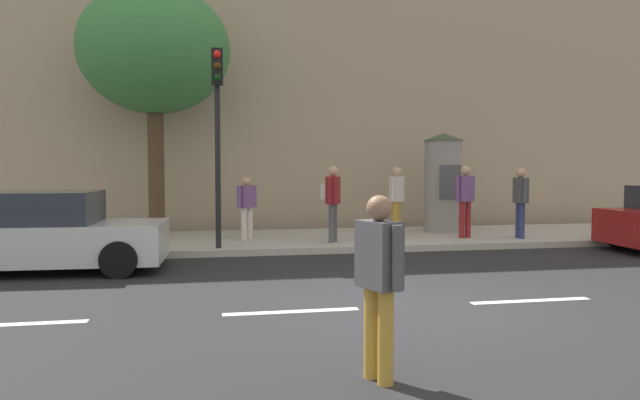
{
  "coord_description": "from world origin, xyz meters",
  "views": [
    {
      "loc": [
        -2.79,
        -7.62,
        1.89
      ],
      "look_at": [
        -0.95,
        2.0,
        1.36
      ],
      "focal_mm": 33.32,
      "sensor_mm": 36.0,
      "label": 1
    }
  ],
  "objects": [
    {
      "name": "pedestrian_with_bag",
      "position": [
        -1.31,
        -2.64,
        0.96
      ],
      "size": [
        0.37,
        0.56,
        1.65
      ],
      "color": "#B78C33",
      "rests_on": "ground_plane"
    },
    {
      "name": "ground_plane",
      "position": [
        0.0,
        0.0,
        0.0
      ],
      "size": [
        80.0,
        80.0,
        0.0
      ],
      "primitive_type": "plane",
      "color": "#232326"
    },
    {
      "name": "traffic_light",
      "position": [
        -2.55,
        5.24,
        3.01
      ],
      "size": [
        0.24,
        0.45,
        4.24
      ],
      "color": "black",
      "rests_on": "sidewalk_curb"
    },
    {
      "name": "pedestrian_near_pole",
      "position": [
        0.08,
        5.92,
        1.22
      ],
      "size": [
        0.51,
        0.55,
        1.78
      ],
      "color": "#4C4C51",
      "rests_on": "sidewalk_curb"
    },
    {
      "name": "building_backdrop",
      "position": [
        0.0,
        12.0,
        5.46
      ],
      "size": [
        36.0,
        5.0,
        10.92
      ],
      "primitive_type": "cube",
      "color": "tan",
      "rests_on": "ground_plane"
    },
    {
      "name": "pedestrian_tallest",
      "position": [
        1.9,
        6.66,
        1.19
      ],
      "size": [
        0.46,
        0.51,
        1.76
      ],
      "color": "#B78C33",
      "rests_on": "sidewalk_curb"
    },
    {
      "name": "poster_column",
      "position": [
        3.52,
        7.6,
        1.51
      ],
      "size": [
        1.1,
        1.1,
        2.68
      ],
      "color": "gray",
      "rests_on": "sidewalk_curb"
    },
    {
      "name": "lane_markings",
      "position": [
        -0.0,
        0.0,
        0.0
      ],
      "size": [
        25.8,
        0.16,
        0.01
      ],
      "color": "silver",
      "rests_on": "ground_plane"
    },
    {
      "name": "pedestrian_in_light_jacket",
      "position": [
        4.8,
        5.78,
        1.18
      ],
      "size": [
        0.32,
        0.66,
        1.73
      ],
      "color": "navy",
      "rests_on": "sidewalk_curb"
    },
    {
      "name": "sidewalk_curb",
      "position": [
        0.0,
        7.0,
        0.07
      ],
      "size": [
        36.0,
        4.0,
        0.15
      ],
      "primitive_type": "cube",
      "color": "#B2ADA3",
      "rests_on": "ground_plane"
    },
    {
      "name": "pedestrian_in_red_top",
      "position": [
        -1.83,
        6.97,
        1.04
      ],
      "size": [
        0.5,
        0.52,
        1.51
      ],
      "color": "silver",
      "rests_on": "sidewalk_curb"
    },
    {
      "name": "parked_car_blue",
      "position": [
        -5.86,
        3.83,
        0.7
      ],
      "size": [
        4.51,
        2.08,
        1.46
      ],
      "color": "silver",
      "rests_on": "ground_plane"
    },
    {
      "name": "street_tree",
      "position": [
        -4.05,
        7.89,
        4.81
      ],
      "size": [
        3.75,
        3.75,
        6.28
      ],
      "color": "#4C3826",
      "rests_on": "sidewalk_curb"
    },
    {
      "name": "pedestrian_with_backpack",
      "position": [
        3.5,
        6.13,
        1.2
      ],
      "size": [
        0.56,
        0.36,
        1.79
      ],
      "color": "maroon",
      "rests_on": "sidewalk_curb"
    }
  ]
}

